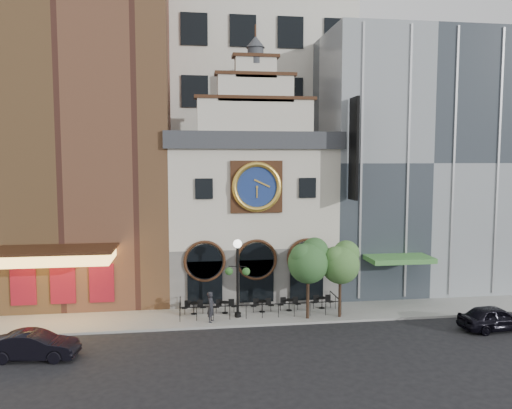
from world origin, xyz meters
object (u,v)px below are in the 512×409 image
object	(u,v)px
car_right	(495,318)
bistro_2	(262,305)
tree_right	(341,262)
pedestrian	(211,307)
lamppost	(238,269)
bistro_0	(194,307)
bistro_1	(225,306)
car_left	(34,345)
tree_left	(309,260)
bistro_4	(322,302)
bistro_3	(289,304)

from	to	relation	value
car_right	bistro_2	bearing A→B (deg)	65.19
bistro_2	tree_right	bearing A→B (deg)	-18.57
pedestrian	lamppost	distance (m)	2.93
tree_right	bistro_2	bearing A→B (deg)	161.43
bistro_0	car_right	distance (m)	18.97
bistro_1	tree_right	world-z (taller)	tree_right
car_left	lamppost	xyz separation A→B (m)	(11.23, 5.05, 2.58)
car_right	tree_left	world-z (taller)	tree_left
bistro_2	bistro_4	size ratio (longest dim) A/B	1.00
bistro_2	lamppost	size ratio (longest dim) A/B	0.31
bistro_2	lamppost	distance (m)	3.31
car_right	pedestrian	distance (m)	17.53
bistro_4	car_right	bearing A→B (deg)	-29.38
bistro_0	bistro_4	xyz separation A→B (m)	(8.81, 0.07, 0.00)
bistro_0	lamppost	size ratio (longest dim) A/B	0.31
bistro_0	bistro_3	xyz separation A→B (m)	(6.45, -0.12, 0.00)
bistro_0	bistro_3	bearing A→B (deg)	-1.07
bistro_3	pedestrian	xyz separation A→B (m)	(-5.39, -1.62, 0.51)
bistro_1	bistro_2	distance (m)	2.50
bistro_4	tree_right	bearing A→B (deg)	-69.98
bistro_0	pedestrian	xyz separation A→B (m)	(1.06, -1.74, 0.51)
bistro_1	bistro_4	distance (m)	6.73
bistro_4	pedestrian	size ratio (longest dim) A/B	0.81
bistro_2	tree_right	distance (m)	6.10
tree_right	bistro_0	bearing A→B (deg)	169.04
bistro_2	car_right	xyz separation A→B (m)	(13.66, -5.05, 0.14)
pedestrian	car_right	bearing A→B (deg)	-83.12
bistro_3	car_left	size ratio (longest dim) A/B	0.35
lamppost	bistro_0	bearing A→B (deg)	173.42
lamppost	tree_right	xyz separation A→B (m)	(6.67, -0.86, 0.49)
pedestrian	bistro_4	bearing A→B (deg)	-58.49
pedestrian	tree_left	size ratio (longest dim) A/B	0.37
bistro_2	bistro_0	bearing A→B (deg)	177.69
bistro_1	car_right	xyz separation A→B (m)	(16.15, -5.17, 0.14)
bistro_0	car_left	world-z (taller)	car_left
bistro_4	tree_left	world-z (taller)	tree_left
bistro_1	bistro_3	distance (m)	4.37
bistro_1	car_right	size ratio (longest dim) A/B	0.36
bistro_3	bistro_4	bearing A→B (deg)	4.53
bistro_0	bistro_1	bearing A→B (deg)	-1.84
bistro_1	bistro_4	size ratio (longest dim) A/B	1.00
tree_left	car_right	bearing A→B (deg)	-17.25
bistro_3	car_left	distance (m)	15.98
lamppost	tree_left	distance (m)	4.65
bistro_1	bistro_2	world-z (taller)	same
bistro_3	tree_left	size ratio (longest dim) A/B	0.30
tree_right	tree_left	bearing A→B (deg)	-179.49
pedestrian	tree_right	xyz separation A→B (m)	(8.45, -0.10, 2.69)
bistro_2	tree_left	xyz separation A→B (m)	(2.78, -1.68, 3.38)
bistro_1	car_left	xyz separation A→B (m)	(-10.47, -5.97, 0.12)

